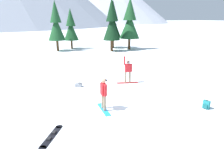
# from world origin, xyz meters

# --- Properties ---
(ground_plane) EXTENTS (800.00, 800.00, 0.00)m
(ground_plane) POSITION_xyz_m (0.00, 0.00, 0.00)
(ground_plane) COLOR white
(snowboarder_foreground) EXTENTS (0.31, 1.54, 1.70)m
(snowboarder_foreground) POSITION_xyz_m (-1.48, 0.09, 0.89)
(snowboarder_foreground) COLOR #1E8CD8
(snowboarder_foreground) RESTS_ON ground_plane
(snowboarder_midground) EXTENTS (1.57, 0.63, 1.98)m
(snowboarder_midground) POSITION_xyz_m (1.54, 3.60, 0.93)
(snowboarder_midground) COLOR red
(snowboarder_midground) RESTS_ON ground_plane
(loose_snowboard_far_spare) EXTENTS (1.13, 1.67, 0.09)m
(loose_snowboard_far_spare) POSITION_xyz_m (-4.20, -1.46, 0.02)
(loose_snowboard_far_spare) COLOR black
(loose_snowboard_far_spare) RESTS_ON ground_plane
(backpack_grey) EXTENTS (0.55, 0.47, 0.28)m
(backpack_grey) POSITION_xyz_m (-1.97, 4.10, 0.13)
(backpack_grey) COLOR gray
(backpack_grey) RESTS_ON ground_plane
(backpack_teal) EXTENTS (0.34, 0.37, 0.47)m
(backpack_teal) POSITION_xyz_m (3.58, -1.71, 0.21)
(backpack_teal) COLOR #1E7A7F
(backpack_teal) RESTS_ON ground_plane
(trail_marker_pole) EXTENTS (0.06, 0.06, 1.66)m
(trail_marker_pole) POSITION_xyz_m (2.12, 7.31, 0.83)
(trail_marker_pole) COLOR orange
(trail_marker_pole) RESTS_ON ground_plane
(pine_tree_twin) EXTENTS (2.38, 2.38, 7.03)m
(pine_tree_twin) POSITION_xyz_m (-1.67, 20.61, 3.82)
(pine_tree_twin) COLOR #472D19
(pine_tree_twin) RESTS_ON ground_plane
(pine_tree_tall) EXTENTS (2.60, 2.60, 7.36)m
(pine_tree_tall) POSITION_xyz_m (6.98, 20.73, 4.01)
(pine_tree_tall) COLOR #472D19
(pine_tree_tall) RESTS_ON ground_plane
(pine_tree_young) EXTENTS (3.01, 3.01, 7.55)m
(pine_tree_young) POSITION_xyz_m (8.72, 18.31, 4.12)
(pine_tree_young) COLOR #472D19
(pine_tree_young) RESTS_ON ground_plane
(pine_tree_leaning) EXTENTS (2.40, 2.40, 7.30)m
(pine_tree_leaning) POSITION_xyz_m (5.58, 17.59, 3.97)
(pine_tree_leaning) COLOR #472D19
(pine_tree_leaning) RESTS_ON ground_plane
(pine_tree_broad) EXTENTS (2.23, 2.23, 6.06)m
(pine_tree_broad) POSITION_xyz_m (0.61, 22.04, 3.30)
(pine_tree_broad) COLOR #472D19
(pine_tree_broad) RESTS_ON ground_plane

